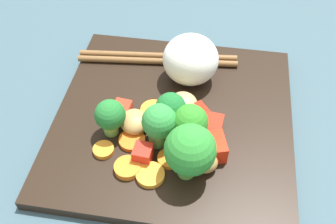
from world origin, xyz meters
The scene contains 23 objects.
ground_plane centered at (0.00, 0.00, -1.00)cm, with size 110.00×110.00×2.00cm, color #38525D.
square_plate centered at (0.00, 0.00, 0.68)cm, with size 28.30×28.30×1.36cm, color black.
rice_mound centered at (6.95, -0.84, 4.56)cm, with size 7.09×7.00×6.40cm, color white.
broccoli_floret_0 centered at (-7.63, -3.05, 5.29)cm, with size 5.35×5.35×6.78cm.
broccoli_floret_1 centered at (-3.41, -2.40, 4.47)cm, with size 4.07×4.07×5.37cm.
broccoli_floret_2 centered at (-1.97, -0.27, 4.78)cm, with size 3.46×3.46×5.40cm.
broccoli_floret_3 centered at (-3.87, 6.52, 4.17)cm, with size 3.51×3.51×4.88cm.
broccoli_floret_4 centered at (-4.11, 0.84, 4.57)cm, with size 3.95×3.95×5.54cm.
carrot_slice_0 centered at (0.01, 2.50, 1.74)cm, with size 3.10×3.10×0.76cm, color orange.
carrot_slice_1 centered at (-8.55, 3.44, 1.72)cm, with size 2.88×2.88×0.72cm, color orange.
carrot_slice_2 centered at (-8.91, 0.84, 1.65)cm, with size 3.10×3.10×0.60cm, color orange.
carrot_slice_3 centered at (-4.78, 3.93, 1.62)cm, with size 3.03×3.03×0.52cm, color orange.
carrot_slice_4 centered at (-6.47, -0.71, 1.63)cm, with size 2.59×2.59×0.55cm, color orange.
carrot_slice_5 centered at (-6.72, 6.69, 1.65)cm, with size 2.35×2.35×0.58cm, color orange.
pepper_chunk_0 centered at (-0.98, 6.10, 2.21)cm, with size 2.14×1.99×1.70cm, color red.
pepper_chunk_1 centered at (-0.15, -2.89, 2.27)cm, with size 2.19×2.22×1.83cm, color red.
pepper_chunk_2 centered at (-6.87, 2.10, 2.32)cm, with size 2.06×1.97×1.93cm, color red.
pepper_chunk_3 centered at (-4.58, -5.26, 2.47)cm, with size 3.12×2.58×2.22cm, color red.
pepper_chunk_4 centered at (-1.88, -4.33, 2.33)cm, with size 3.16×3.35×1.95cm, color red.
chicken_piece_1 centered at (1.22, -0.98, 2.49)cm, with size 3.52×3.29×2.28cm, color tan.
chicken_piece_2 centered at (-6.78, -4.75, 2.38)cm, with size 2.66×2.25×2.06cm, color #AE8948.
chicken_piece_4 centered at (-2.69, 4.13, 2.42)cm, with size 3.65×3.37×2.13cm, color tan.
chopstick_pair centered at (9.52, 4.01, 1.78)cm, with size 5.05×21.80×0.86cm.
Camera 1 is at (-30.82, -5.42, 37.08)cm, focal length 41.99 mm.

